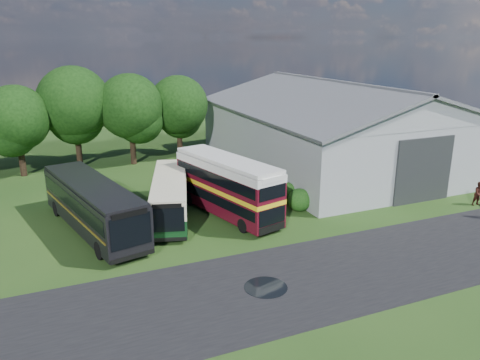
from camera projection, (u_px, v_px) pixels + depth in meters
name	position (u px, v px, depth m)	size (l,w,h in m)	color
ground	(266.00, 258.00, 26.66)	(120.00, 120.00, 0.00)	#1C3B12
asphalt_road	(341.00, 271.00, 25.14)	(60.00, 8.00, 0.02)	black
puddle	(266.00, 288.00, 23.46)	(2.20, 2.20, 0.01)	black
storage_shed	(334.00, 123.00, 45.12)	(18.80, 24.80, 8.15)	gray
tree_left_b	(16.00, 118.00, 40.96)	(5.78, 5.78, 8.16)	black
tree_mid	(74.00, 103.00, 43.70)	(6.80, 6.80, 9.60)	black
tree_right_a	(130.00, 107.00, 44.83)	(6.26, 6.26, 8.83)	black
tree_right_b	(178.00, 105.00, 47.48)	(5.98, 5.98, 8.45)	black
shrub_front	(299.00, 210.00, 34.03)	(1.70, 1.70, 1.70)	#194714
shrub_mid	(286.00, 201.00, 35.79)	(1.60, 1.60, 1.60)	#194714
shrub_back	(274.00, 194.00, 37.55)	(1.80, 1.80, 1.80)	#194714
bus_green_single	(170.00, 196.00, 32.53)	(5.12, 10.38, 2.79)	black
bus_maroon_double	(227.00, 187.00, 32.57)	(4.77, 9.91, 4.13)	black
bus_dark_single	(93.00, 205.00, 29.88)	(5.42, 12.16, 3.27)	black
visitor_b	(479.00, 194.00, 34.64)	(0.89, 0.69, 1.83)	#361611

